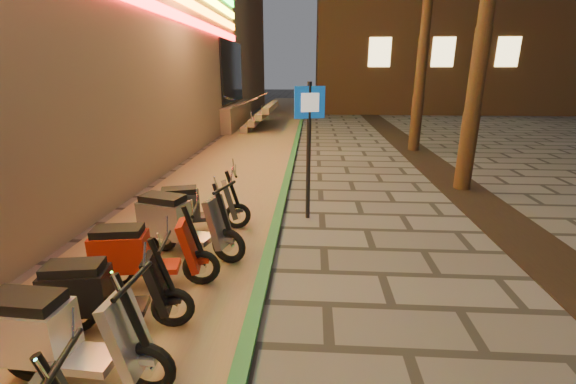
# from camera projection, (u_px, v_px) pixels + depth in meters

# --- Properties ---
(parking_strip) EXTENTS (3.40, 60.00, 0.01)m
(parking_strip) POSITION_uv_depth(u_px,v_px,m) (242.00, 159.00, 13.06)
(parking_strip) COLOR #8C7251
(parking_strip) RESTS_ON ground
(green_curb) EXTENTS (0.18, 60.00, 0.10)m
(green_curb) POSITION_uv_depth(u_px,v_px,m) (292.00, 159.00, 12.95)
(green_curb) COLOR #286B35
(green_curb) RESTS_ON ground
(planting_strip) EXTENTS (1.20, 40.00, 0.02)m
(planting_strip) POSITION_uv_depth(u_px,v_px,m) (497.00, 217.00, 7.93)
(planting_strip) COLOR black
(planting_strip) RESTS_ON ground
(pedestrian_sign) EXTENTS (0.57, 0.21, 2.69)m
(pedestrian_sign) POSITION_uv_depth(u_px,v_px,m) (309.00, 133.00, 7.38)
(pedestrian_sign) COLOR black
(pedestrian_sign) RESTS_ON ground
(scooter_5) EXTENTS (1.77, 0.62, 1.25)m
(scooter_5) POSITION_uv_depth(u_px,v_px,m) (58.00, 337.00, 3.55)
(scooter_5) COLOR black
(scooter_5) RESTS_ON ground
(scooter_6) EXTENTS (1.63, 0.68, 1.14)m
(scooter_6) POSITION_uv_depth(u_px,v_px,m) (101.00, 293.00, 4.33)
(scooter_6) COLOR black
(scooter_6) RESTS_ON ground
(scooter_7) EXTENTS (1.69, 0.71, 1.19)m
(scooter_7) POSITION_uv_depth(u_px,v_px,m) (140.00, 254.00, 5.22)
(scooter_7) COLOR black
(scooter_7) RESTS_ON ground
(scooter_8) EXTENTS (1.83, 0.93, 1.29)m
(scooter_8) POSITION_uv_depth(u_px,v_px,m) (179.00, 223.00, 6.17)
(scooter_8) COLOR black
(scooter_8) RESTS_ON ground
(scooter_9) EXTENTS (1.62, 0.86, 1.15)m
(scooter_9) POSITION_uv_depth(u_px,v_px,m) (195.00, 207.00, 7.04)
(scooter_9) COLOR black
(scooter_9) RESTS_ON ground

